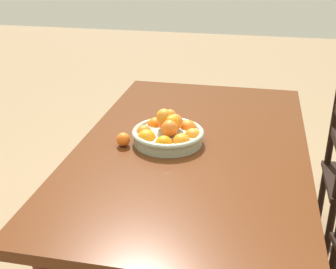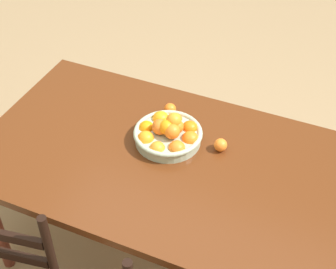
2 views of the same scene
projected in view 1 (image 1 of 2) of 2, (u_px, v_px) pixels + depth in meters
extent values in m
cube|color=#512610|center=(193.00, 148.00, 2.01)|extent=(1.70, 1.01, 0.04)
cylinder|color=#5F281D|center=(149.00, 145.00, 2.90)|extent=(0.06, 0.06, 0.71)
cylinder|color=#5F281D|center=(272.00, 156.00, 2.75)|extent=(0.06, 0.06, 0.71)
cylinder|color=black|center=(329.00, 235.00, 2.27)|extent=(0.04, 0.04, 0.41)
cylinder|color=black|center=(321.00, 198.00, 2.59)|extent=(0.04, 0.04, 0.41)
cylinder|color=black|center=(334.00, 121.00, 2.39)|extent=(0.04, 0.04, 0.51)
cylinder|color=#9EAA91|center=(168.00, 137.00, 2.01)|extent=(0.31, 0.31, 0.05)
torus|color=#9EAA91|center=(168.00, 132.00, 1.99)|extent=(0.33, 0.33, 0.02)
sphere|color=orange|center=(164.00, 144.00, 1.90)|extent=(0.08, 0.08, 0.08)
sphere|color=orange|center=(181.00, 143.00, 1.91)|extent=(0.08, 0.08, 0.08)
sphere|color=orange|center=(192.00, 136.00, 1.98)|extent=(0.07, 0.07, 0.07)
sphere|color=orange|center=(188.00, 128.00, 2.05)|extent=(0.08, 0.08, 0.08)
sphere|color=orange|center=(172.00, 124.00, 2.10)|extent=(0.08, 0.08, 0.08)
sphere|color=orange|center=(156.00, 126.00, 2.08)|extent=(0.08, 0.08, 0.08)
sphere|color=orange|center=(144.00, 133.00, 2.01)|extent=(0.07, 0.07, 0.07)
sphere|color=orange|center=(146.00, 139.00, 1.95)|extent=(0.08, 0.08, 0.08)
sphere|color=orange|center=(164.00, 117.00, 1.99)|extent=(0.07, 0.07, 0.07)
sphere|color=orange|center=(171.00, 123.00, 1.97)|extent=(0.07, 0.07, 0.07)
sphere|color=orange|center=(165.00, 122.00, 2.01)|extent=(0.07, 0.07, 0.07)
sphere|color=orange|center=(170.00, 128.00, 1.95)|extent=(0.07, 0.07, 0.07)
sphere|color=orange|center=(175.00, 122.00, 2.00)|extent=(0.07, 0.07, 0.07)
sphere|color=orange|center=(170.00, 116.00, 2.23)|extent=(0.06, 0.06, 0.06)
sphere|color=orange|center=(123.00, 139.00, 1.97)|extent=(0.06, 0.06, 0.06)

